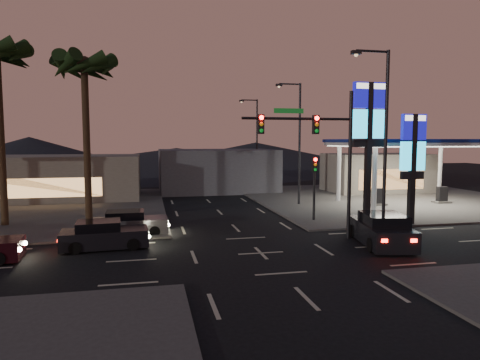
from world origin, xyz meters
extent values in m
plane|color=black|center=(0.00, 0.00, 0.00)|extent=(140.00, 140.00, 0.00)
cube|color=#47443F|center=(16.00, 16.00, 0.06)|extent=(24.00, 24.00, 0.12)
cube|color=#47443F|center=(-16.00, 16.00, 0.06)|extent=(24.00, 24.00, 0.12)
cylinder|color=silver|center=(11.00, 9.00, 2.50)|extent=(0.36, 0.36, 5.00)
cylinder|color=silver|center=(11.00, 15.00, 2.50)|extent=(0.36, 0.36, 5.00)
cylinder|color=silver|center=(21.00, 15.00, 2.50)|extent=(0.36, 0.36, 5.00)
cube|color=silver|center=(16.00, 12.00, 5.20)|extent=(12.00, 8.00, 0.50)
cube|color=white|center=(16.00, 12.00, 4.90)|extent=(11.60, 7.60, 0.06)
cube|color=navy|center=(16.00, 12.00, 5.35)|extent=(12.20, 8.20, 0.25)
cube|color=black|center=(13.00, 12.00, 0.80)|extent=(0.80, 0.50, 1.40)
cube|color=black|center=(19.00, 12.00, 0.80)|extent=(0.80, 0.50, 1.40)
cube|color=#726B5B|center=(18.00, 21.00, 2.00)|extent=(10.00, 6.00, 4.00)
cube|color=black|center=(8.50, 5.50, 4.50)|extent=(0.35, 0.35, 9.00)
cube|color=#0E0B83|center=(8.50, 5.50, 8.20)|extent=(2.20, 0.30, 1.60)
cube|color=white|center=(8.50, 5.50, 8.75)|extent=(1.98, 0.32, 0.35)
cube|color=#1AC3FB|center=(8.50, 5.50, 6.40)|extent=(2.20, 0.30, 1.80)
cube|color=black|center=(8.50, 5.50, 5.20)|extent=(2.09, 0.28, 0.50)
cube|color=black|center=(11.00, 4.50, 3.50)|extent=(0.35, 0.35, 7.00)
cube|color=#0E0B83|center=(11.00, 4.50, 6.20)|extent=(1.60, 0.30, 1.60)
cube|color=white|center=(11.00, 4.50, 6.75)|extent=(1.44, 0.32, 0.35)
cube|color=#1AC3FB|center=(11.00, 4.50, 4.40)|extent=(1.60, 0.30, 1.80)
cube|color=black|center=(11.00, 4.50, 3.20)|extent=(1.52, 0.28, 0.50)
cylinder|color=black|center=(5.50, 2.00, 4.00)|extent=(0.20, 0.20, 8.00)
cylinder|color=black|center=(2.50, 2.00, 6.50)|extent=(6.00, 0.14, 0.14)
cube|color=#0C3F14|center=(2.00, 2.00, 6.90)|extent=(1.60, 0.05, 0.25)
cube|color=black|center=(3.50, 2.00, 6.20)|extent=(0.32, 0.25, 1.00)
sphere|color=#FF0C07|center=(3.50, 1.85, 6.53)|extent=(0.22, 0.22, 0.22)
sphere|color=orange|center=(3.50, 1.85, 6.20)|extent=(0.20, 0.20, 0.20)
sphere|color=#0CB226|center=(3.50, 1.85, 5.87)|extent=(0.20, 0.20, 0.20)
cube|color=black|center=(0.50, 2.00, 6.20)|extent=(0.32, 0.25, 1.00)
sphere|color=#FF0C07|center=(0.50, 1.85, 6.53)|extent=(0.22, 0.22, 0.22)
sphere|color=orange|center=(0.50, 1.85, 6.20)|extent=(0.20, 0.20, 0.20)
sphere|color=#0CB226|center=(0.50, 1.85, 5.87)|extent=(0.20, 0.20, 0.20)
cylinder|color=black|center=(5.50, 7.00, 2.00)|extent=(0.16, 0.16, 4.00)
cube|color=black|center=(5.50, 7.00, 3.80)|extent=(0.32, 0.25, 1.00)
sphere|color=#FF0C07|center=(5.50, 6.85, 4.13)|extent=(0.22, 0.22, 0.22)
sphere|color=orange|center=(5.50, 6.85, 3.80)|extent=(0.20, 0.20, 0.20)
sphere|color=#0CB226|center=(5.50, 6.85, 3.47)|extent=(0.20, 0.20, 0.20)
cylinder|color=black|center=(7.00, 1.00, 5.00)|extent=(0.18, 0.18, 10.00)
cylinder|color=black|center=(6.10, 1.00, 9.90)|extent=(1.80, 0.12, 0.12)
cube|color=black|center=(5.20, 1.00, 9.80)|extent=(0.50, 0.25, 0.18)
sphere|color=#FFCC8C|center=(5.20, 1.00, 9.68)|extent=(0.20, 0.20, 0.20)
cylinder|color=black|center=(7.00, 14.00, 5.00)|extent=(0.18, 0.18, 10.00)
cylinder|color=black|center=(6.10, 14.00, 9.90)|extent=(1.80, 0.12, 0.12)
cube|color=black|center=(5.20, 14.00, 9.80)|extent=(0.50, 0.25, 0.18)
sphere|color=#FFCC8C|center=(5.20, 14.00, 9.68)|extent=(0.20, 0.20, 0.20)
cylinder|color=black|center=(7.00, 28.00, 5.00)|extent=(0.18, 0.18, 10.00)
cylinder|color=black|center=(6.10, 28.00, 9.90)|extent=(1.80, 0.12, 0.12)
cube|color=black|center=(5.20, 28.00, 9.80)|extent=(0.50, 0.25, 0.18)
sphere|color=#FFCC8C|center=(5.20, 28.00, 9.68)|extent=(0.20, 0.20, 0.20)
cylinder|color=black|center=(-9.00, 9.50, 5.10)|extent=(0.44, 0.44, 10.20)
sphere|color=black|center=(-9.00, 9.50, 10.20)|extent=(0.90, 0.90, 0.90)
cone|color=black|center=(-7.70, 9.50, 9.90)|extent=(0.90, 2.74, 1.91)
cone|color=black|center=(-8.08, 10.42, 9.90)|extent=(2.57, 2.57, 1.91)
cone|color=black|center=(-9.00, 10.80, 9.90)|extent=(2.74, 0.90, 1.91)
cone|color=black|center=(-9.92, 10.42, 9.90)|extent=(2.57, 2.57, 1.91)
cone|color=black|center=(-10.30, 9.50, 9.90)|extent=(0.90, 2.74, 1.91)
cone|color=black|center=(-9.92, 8.58, 9.90)|extent=(2.57, 2.57, 1.91)
cone|color=black|center=(-9.00, 8.20, 9.90)|extent=(2.74, 0.90, 1.91)
cone|color=black|center=(-8.08, 8.58, 9.90)|extent=(2.57, 2.57, 1.91)
cylinder|color=black|center=(-14.00, 9.50, 5.40)|extent=(0.44, 0.44, 10.80)
cone|color=black|center=(-12.70, 9.50, 10.50)|extent=(0.90, 2.74, 1.91)
cone|color=black|center=(-13.08, 10.42, 10.50)|extent=(2.57, 2.57, 1.91)
cone|color=black|center=(-14.00, 10.80, 10.50)|extent=(2.74, 0.90, 1.91)
cone|color=black|center=(-13.08, 8.58, 10.50)|extent=(2.57, 2.57, 1.91)
cube|color=#726B5B|center=(-14.00, 22.00, 2.00)|extent=(16.00, 8.00, 4.00)
cube|color=#4C4C51|center=(2.00, 26.00, 2.20)|extent=(12.00, 9.00, 4.40)
cone|color=black|center=(-25.00, 60.00, 3.00)|extent=(40.00, 40.00, 6.00)
cone|color=black|center=(15.00, 60.00, 2.50)|extent=(50.00, 50.00, 5.00)
cone|color=black|center=(0.00, 60.00, 2.00)|extent=(60.00, 60.00, 4.00)
cube|color=black|center=(-7.36, 2.54, 0.52)|extent=(4.29, 2.04, 0.85)
cube|color=black|center=(-7.65, 2.52, 1.09)|extent=(2.19, 1.75, 0.62)
cylinder|color=black|center=(-6.09, 3.43, 0.30)|extent=(0.62, 0.27, 0.61)
cylinder|color=black|center=(-5.98, 1.82, 0.30)|extent=(0.62, 0.27, 0.61)
cylinder|color=black|center=(-8.74, 3.25, 0.30)|extent=(0.62, 0.27, 0.61)
cylinder|color=black|center=(-8.63, 1.64, 0.30)|extent=(0.62, 0.27, 0.61)
sphere|color=#FFF2BF|center=(-5.32, 3.25, 0.59)|extent=(0.21, 0.21, 0.21)
sphere|color=#FFF2BF|center=(-5.24, 2.11, 0.59)|extent=(0.21, 0.21, 0.21)
cube|color=#FF140A|center=(-9.49, 2.96, 0.66)|extent=(0.09, 0.24, 0.13)
cube|color=#FF140A|center=(-9.41, 1.83, 0.66)|extent=(0.09, 0.24, 0.13)
cylinder|color=black|center=(-11.66, 2.01, 0.31)|extent=(0.64, 0.28, 0.63)
sphere|color=#FFF2BF|center=(-10.87, 1.82, 0.61)|extent=(0.22, 0.22, 0.22)
sphere|color=#FFF2BF|center=(-10.79, 0.65, 0.61)|extent=(0.22, 0.22, 0.22)
cube|color=slate|center=(-6.23, 5.46, 0.52)|extent=(4.18, 1.82, 0.85)
cube|color=black|center=(-6.51, 5.45, 1.08)|extent=(2.10, 1.64, 0.61)
cylinder|color=black|center=(-4.93, 6.28, 0.30)|extent=(0.61, 0.24, 0.60)
cylinder|color=black|center=(-4.90, 4.68, 0.30)|extent=(0.61, 0.24, 0.60)
cylinder|color=black|center=(-7.57, 6.23, 0.30)|extent=(0.61, 0.24, 0.60)
cylinder|color=black|center=(-7.53, 4.63, 0.30)|extent=(0.61, 0.24, 0.60)
sphere|color=#FFF2BF|center=(-4.17, 6.06, 0.58)|extent=(0.21, 0.21, 0.21)
sphere|color=#FFF2BF|center=(-4.15, 4.93, 0.58)|extent=(0.21, 0.21, 0.21)
cube|color=#FF140A|center=(-8.31, 5.98, 0.66)|extent=(0.08, 0.24, 0.13)
cube|color=#FF140A|center=(-8.29, 4.85, 0.66)|extent=(0.08, 0.24, 0.13)
cube|color=black|center=(6.50, 0.37, 0.62)|extent=(3.03, 5.28, 1.01)
cube|color=black|center=(6.43, 0.04, 1.30)|extent=(2.37, 2.81, 0.73)
cylinder|color=black|center=(5.88, 2.10, 0.36)|extent=(0.41, 0.76, 0.72)
cylinder|color=black|center=(7.75, 1.72, 0.36)|extent=(0.41, 0.76, 0.72)
cylinder|color=black|center=(5.25, -0.99, 0.36)|extent=(0.41, 0.76, 0.72)
cylinder|color=black|center=(7.12, -1.37, 0.36)|extent=(0.41, 0.76, 0.72)
cube|color=#FF140A|center=(5.34, -1.93, 0.79)|extent=(0.29, 0.14, 0.16)
cube|color=#FF140A|center=(6.67, -2.20, 0.79)|extent=(0.29, 0.14, 0.16)
camera|label=1|loc=(-5.20, -19.34, 5.36)|focal=32.00mm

